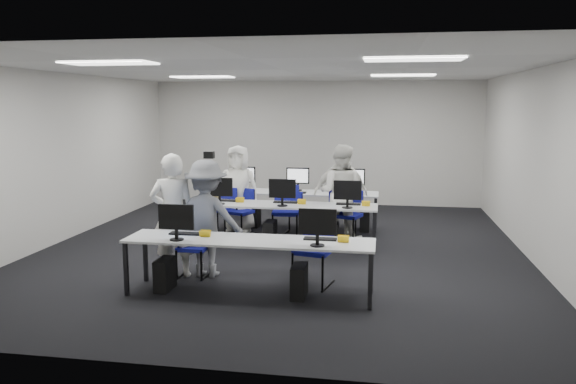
% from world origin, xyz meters
% --- Properties ---
extents(room, '(9.00, 9.02, 3.00)m').
position_xyz_m(room, '(0.00, 0.00, 1.50)').
color(room, black).
rests_on(room, ground).
extents(ceiling_panels, '(5.20, 4.60, 0.02)m').
position_xyz_m(ceiling_panels, '(0.00, 0.00, 2.98)').
color(ceiling_panels, white).
rests_on(ceiling_panels, room).
extents(desk_front, '(3.20, 0.70, 0.73)m').
position_xyz_m(desk_front, '(0.00, -2.40, 0.68)').
color(desk_front, silver).
rests_on(desk_front, ground).
extents(desk_mid, '(3.20, 0.70, 0.73)m').
position_xyz_m(desk_mid, '(0.00, 0.20, 0.68)').
color(desk_mid, silver).
rests_on(desk_mid, ground).
extents(desk_back, '(3.20, 0.70, 0.73)m').
position_xyz_m(desk_back, '(0.00, 1.60, 0.68)').
color(desk_back, silver).
rests_on(desk_back, ground).
extents(equipment_front, '(2.51, 0.41, 1.19)m').
position_xyz_m(equipment_front, '(-0.19, -2.42, 0.36)').
color(equipment_front, '#0C33A2').
rests_on(equipment_front, desk_front).
extents(equipment_mid, '(2.91, 0.41, 1.19)m').
position_xyz_m(equipment_mid, '(-0.19, 0.18, 0.36)').
color(equipment_mid, white).
rests_on(equipment_mid, desk_mid).
extents(equipment_back, '(2.91, 0.41, 1.19)m').
position_xyz_m(equipment_back, '(0.19, 1.62, 0.36)').
color(equipment_back, white).
rests_on(equipment_back, desk_back).
extents(chair_0, '(0.41, 0.45, 0.82)m').
position_xyz_m(chair_0, '(-0.97, -1.75, 0.26)').
color(chair_0, navy).
rests_on(chair_0, ground).
extents(chair_1, '(0.56, 0.60, 0.95)m').
position_xyz_m(chair_1, '(0.77, -1.88, 0.30)').
color(chair_1, navy).
rests_on(chair_1, ground).
extents(chair_2, '(0.56, 0.58, 0.86)m').
position_xyz_m(chair_2, '(-0.96, 0.85, 0.27)').
color(chair_2, navy).
rests_on(chair_2, ground).
extents(chair_3, '(0.52, 0.56, 0.97)m').
position_xyz_m(chair_3, '(-0.05, 0.66, 0.31)').
color(chair_3, navy).
rests_on(chair_3, ground).
extents(chair_4, '(0.57, 0.59, 0.90)m').
position_xyz_m(chair_4, '(1.07, 0.76, 0.28)').
color(chair_4, navy).
rests_on(chair_4, ground).
extents(chair_5, '(0.53, 0.56, 0.89)m').
position_xyz_m(chair_5, '(-1.26, 1.02, 0.28)').
color(chair_5, navy).
rests_on(chair_5, ground).
extents(chair_6, '(0.47, 0.50, 0.84)m').
position_xyz_m(chair_6, '(0.05, 1.10, 0.27)').
color(chair_6, navy).
rests_on(chair_6, ground).
extents(chair_7, '(0.51, 0.55, 0.90)m').
position_xyz_m(chair_7, '(0.96, 1.00, 0.28)').
color(chair_7, navy).
rests_on(chair_7, ground).
extents(handbag, '(0.37, 0.29, 0.27)m').
position_xyz_m(handbag, '(-1.29, 0.13, 0.86)').
color(handbag, '#9F8B52').
rests_on(handbag, desk_mid).
extents(student_0, '(0.72, 0.56, 1.77)m').
position_xyz_m(student_0, '(-1.24, -1.80, 0.88)').
color(student_0, white).
rests_on(student_0, ground).
extents(student_1, '(0.95, 0.80, 1.73)m').
position_xyz_m(student_1, '(0.93, 0.82, 0.87)').
color(student_1, white).
rests_on(student_1, ground).
extents(student_2, '(0.84, 0.57, 1.67)m').
position_xyz_m(student_2, '(-1.05, 1.09, 0.83)').
color(student_2, white).
rests_on(student_2, ground).
extents(student_3, '(1.07, 0.69, 1.69)m').
position_xyz_m(student_3, '(0.92, 0.89, 0.85)').
color(student_3, white).
rests_on(student_3, ground).
extents(photographer, '(1.08, 0.62, 1.67)m').
position_xyz_m(photographer, '(-0.78, -1.70, 0.83)').
color(photographer, slate).
rests_on(photographer, ground).
extents(dslr_camera, '(0.14, 0.18, 0.10)m').
position_xyz_m(dslr_camera, '(-0.78, -1.52, 1.72)').
color(dslr_camera, black).
rests_on(dslr_camera, photographer).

